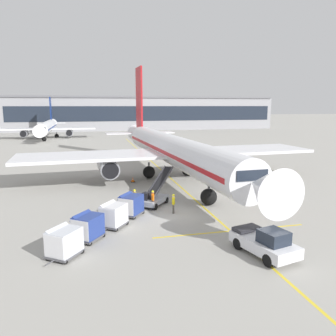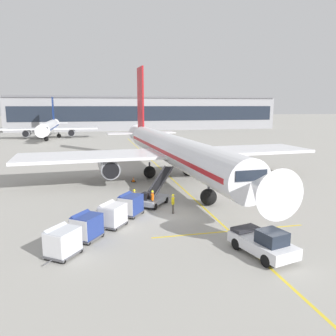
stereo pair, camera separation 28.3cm
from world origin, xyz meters
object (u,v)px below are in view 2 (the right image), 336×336
object	(u,v)px
parked_airplane	(171,149)
distant_airplane	(49,127)
baggage_cart_fourth	(62,241)
baggage_cart_lead	(130,204)
baggage_cart_third	(86,226)
ground_crew_marshaller	(134,197)
pushback_tug	(263,243)
ground_crew_by_carts	(152,198)
safety_cone_engine_keepout	(133,180)
belt_loader	(155,195)
baggage_cart_second	(112,214)
ground_crew_by_loader	(173,202)

from	to	relation	value
parked_airplane	distant_airplane	bearing A→B (deg)	109.74
parked_airplane	baggage_cart_fourth	size ratio (longest dim) A/B	17.59
baggage_cart_lead	baggage_cart_fourth	distance (m)	8.59
baggage_cart_third	distant_airplane	world-z (taller)	distant_airplane
baggage_cart_fourth	ground_crew_marshaller	world-z (taller)	baggage_cart_fourth
pushback_tug	ground_crew_by_carts	size ratio (longest dim) A/B	2.74
parked_airplane	ground_crew_by_carts	distance (m)	13.41
ground_crew_marshaller	distant_airplane	size ratio (longest dim) A/B	0.05
ground_crew_by_carts	baggage_cart_fourth	bearing A→B (deg)	-130.61
parked_airplane	safety_cone_engine_keepout	distance (m)	6.19
belt_loader	distant_airplane	xyz separation A→B (m)	(-17.46, 71.24, 2.23)
baggage_cart_fourth	belt_loader	bearing A→B (deg)	51.81
parked_airplane	pushback_tug	xyz separation A→B (m)	(0.43, -23.23, -2.95)
baggage_cart_second	ground_crew_marshaller	xyz separation A→B (m)	(2.28, 4.56, -0.00)
parked_airplane	ground_crew_marshaller	world-z (taller)	parked_airplane
ground_crew_by_carts	ground_crew_by_loader	bearing A→B (deg)	-47.24
parked_airplane	ground_crew_marshaller	distance (m)	13.34
parked_airplane	pushback_tug	size ratio (longest dim) A/B	9.84
baggage_cart_third	baggage_cart_fourth	bearing A→B (deg)	-120.74
baggage_cart_third	safety_cone_engine_keepout	bearing A→B (deg)	72.74
baggage_cart_third	baggage_cart_lead	bearing A→B (deg)	51.98
baggage_cart_third	ground_crew_by_carts	distance (m)	8.27
parked_airplane	baggage_cart_lead	bearing A→B (deg)	-116.59
ground_crew_by_loader	safety_cone_engine_keepout	world-z (taller)	ground_crew_by_loader
ground_crew_by_carts	ground_crew_marshaller	xyz separation A→B (m)	(-1.55, 0.78, 0.00)
ground_crew_marshaller	baggage_cart_fourth	bearing A→B (deg)	-121.60
pushback_tug	ground_crew_marshaller	world-z (taller)	pushback_tug
ground_crew_by_carts	safety_cone_engine_keepout	xyz separation A→B (m)	(-0.37, 11.34, -0.70)
belt_loader	baggage_cart_third	xyz separation A→B (m)	(-6.21, -7.31, 0.10)
baggage_cart_lead	baggage_cart_third	distance (m)	5.80
parked_airplane	distant_airplane	size ratio (longest dim) A/B	1.33
parked_airplane	ground_crew_marshaller	xyz separation A→B (m)	(-6.21, -11.48, -2.78)
safety_cone_engine_keepout	belt_loader	bearing A→B (deg)	-85.20
baggage_cart_second	ground_crew_by_carts	world-z (taller)	baggage_cart_second
ground_crew_by_loader	ground_crew_by_carts	distance (m)	2.24
pushback_tug	safety_cone_engine_keepout	size ratio (longest dim) A/B	7.82
parked_airplane	baggage_cart_lead	size ratio (longest dim) A/B	17.59
baggage_cart_lead	ground_crew_by_carts	xyz separation A→B (m)	(2.17, 1.39, -0.00)
baggage_cart_second	ground_crew_by_loader	size ratio (longest dim) A/B	1.53
baggage_cart_second	safety_cone_engine_keepout	distance (m)	15.53
baggage_cart_lead	baggage_cart_third	size ratio (longest dim) A/B	1.00
parked_airplane	ground_crew_by_loader	world-z (taller)	parked_airplane
baggage_cart_lead	baggage_cart_third	xyz separation A→B (m)	(-3.57, -4.57, 0.00)
baggage_cart_second	ground_crew_by_carts	distance (m)	5.38
baggage_cart_lead	ground_crew_marshaller	size ratio (longest dim) A/B	1.53
belt_loader	baggage_cart_third	distance (m)	9.59
ground_crew_marshaller	baggage_cart_lead	bearing A→B (deg)	-106.00
ground_crew_by_loader	belt_loader	bearing A→B (deg)	109.31
baggage_cart_lead	baggage_cart_second	bearing A→B (deg)	-124.68
pushback_tug	distant_airplane	xyz separation A→B (m)	(-22.08, 83.55, 2.30)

